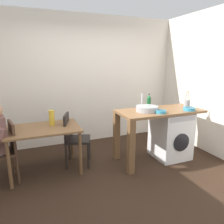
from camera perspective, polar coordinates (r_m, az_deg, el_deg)
name	(u,v)px	position (r m, az deg, el deg)	size (l,w,h in m)	color
ground_plane	(113,178)	(3.42, 0.19, -17.28)	(5.46, 5.46, 0.00)	black
wall_back	(82,81)	(4.63, -8.05, 8.38)	(4.60, 0.10, 2.70)	silver
dining_table	(44,134)	(3.51, -17.93, -5.57)	(1.10, 0.76, 0.74)	brown
chair_person_seat	(6,149)	(3.49, -26.74, -8.86)	(0.48, 0.48, 0.90)	#4C3323
chair_opposite	(73,136)	(3.68, -10.37, -6.48)	(0.51, 0.51, 0.90)	black
kitchen_counter	(149,120)	(3.72, 9.96, -2.12)	(1.50, 0.68, 0.92)	brown
washing_machine	(171,135)	(4.08, 15.49, -5.90)	(0.60, 0.61, 0.86)	white
sink_basin	(147,109)	(3.65, 9.40, 0.88)	(0.38, 0.38, 0.09)	#9EA0A5
tap	(142,101)	(3.78, 8.05, 2.84)	(0.02, 0.02, 0.28)	#B2B2B7
bottle_tall_green	(149,101)	(3.97, 9.91, 2.90)	(0.08, 0.08, 0.25)	#19592D
mixing_bowl	(161,111)	(3.56, 12.96, 0.13)	(0.18, 0.18, 0.05)	teal
utensil_crock	(187,103)	(4.21, 19.53, 2.29)	(0.11, 0.11, 0.30)	gray
colander	(189,109)	(3.90, 20.08, 0.83)	(0.20, 0.20, 0.06)	teal
vase	(52,118)	(3.55, -15.90, -1.49)	(0.09, 0.09, 0.25)	gold
scissors	(161,111)	(3.69, 13.00, 0.20)	(0.15, 0.06, 0.01)	#B2B2B7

